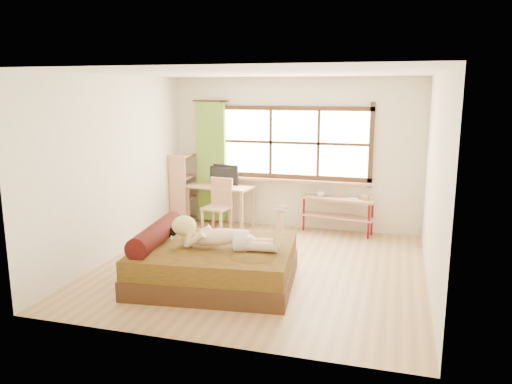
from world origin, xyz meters
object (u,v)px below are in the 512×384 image
(kitten, at_px, (167,231))
(chair, at_px, (219,202))
(bed, at_px, (211,263))
(desk, at_px, (220,191))
(pipe_shelf, at_px, (338,207))
(bookshelf, at_px, (183,188))
(woman, at_px, (224,225))

(kitten, bearing_deg, chair, 85.43)
(bed, height_order, desk, bed)
(desk, bearing_deg, bed, -62.95)
(kitten, bearing_deg, desk, 87.73)
(pipe_shelf, relative_size, bookshelf, 1.00)
(chair, height_order, pipe_shelf, chair)
(bed, bearing_deg, kitten, 164.77)
(chair, bearing_deg, bed, -62.92)
(desk, xyz_separation_m, pipe_shelf, (2.16, 0.12, -0.19))
(bed, distance_m, bookshelf, 3.20)
(chair, bearing_deg, kitten, -78.86)
(chair, bearing_deg, desk, 116.85)
(chair, height_order, bookshelf, bookshelf)
(woman, xyz_separation_m, kitten, (-0.87, 0.15, -0.18))
(bed, relative_size, bookshelf, 1.67)
(kitten, bearing_deg, pipe_shelf, 47.38)
(bookshelf, bearing_deg, chair, -27.62)
(bed, bearing_deg, chair, 101.38)
(bed, height_order, pipe_shelf, bed)
(bed, xyz_separation_m, bookshelf, (-1.61, 2.74, 0.39))
(chair, distance_m, bookshelf, 0.98)
(bed, bearing_deg, woman, -18.86)
(woman, bearing_deg, kitten, 163.93)
(bookshelf, bearing_deg, desk, -6.33)
(desk, height_order, bookshelf, bookshelf)
(bed, relative_size, pipe_shelf, 1.67)
(pipe_shelf, bearing_deg, chair, -157.07)
(woman, bearing_deg, desk, 104.82)
(woman, distance_m, desk, 2.92)
(bookshelf, bearing_deg, kitten, -71.88)
(woman, relative_size, pipe_shelf, 1.08)
(desk, bearing_deg, bookshelf, -175.42)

